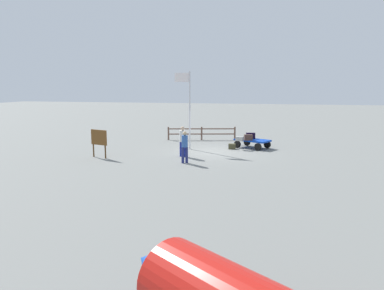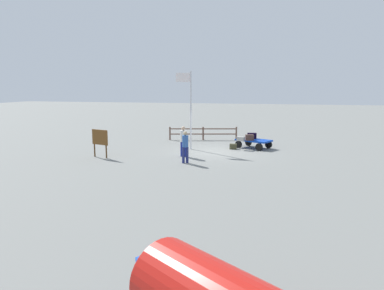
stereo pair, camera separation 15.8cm
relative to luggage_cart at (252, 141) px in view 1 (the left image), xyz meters
name	(u,v)px [view 1 (the left image)]	position (x,y,z in m)	size (l,w,h in m)	color
ground_plane	(214,152)	(2.10, 1.92, -0.43)	(120.00, 120.00, 0.00)	slate
luggage_cart	(252,141)	(0.00, 0.00, 0.00)	(2.42, 2.04, 0.56)	#0B36AC
suitcase_olive	(248,137)	(0.20, 0.44, 0.31)	(0.57, 0.42, 0.35)	#3F2C28
suitcase_navy	(240,139)	(0.72, 0.75, 0.25)	(0.51, 0.38, 0.25)	gray
suitcase_grey	(251,136)	(0.12, -0.28, 0.32)	(0.61, 0.40, 0.38)	black
suitcase_maroon	(232,146)	(1.19, 0.69, -0.26)	(0.48, 0.35, 0.33)	#393822
worker_lead	(185,145)	(3.04, 5.44, 0.51)	(0.42, 0.42, 1.64)	navy
worker_trailing	(183,139)	(3.59, 3.77, 0.58)	(0.37, 0.37, 1.70)	navy
flagpole	(188,103)	(3.88, 1.35, 2.46)	(1.00, 0.10, 4.81)	silver
signboard	(99,139)	(7.99, 5.13, 0.60)	(1.09, 0.40, 1.55)	#4C3319
wooden_fence	(202,132)	(3.85, -2.70, 0.14)	(4.85, 1.31, 0.96)	brown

